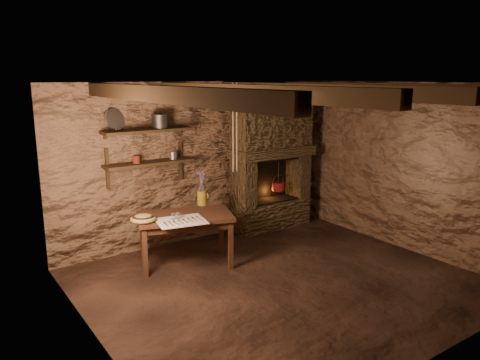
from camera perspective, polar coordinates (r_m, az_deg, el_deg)
floor at (r=5.90m, az=4.88°, el=-12.33°), size 4.50×4.50×0.00m
back_wall at (r=7.12m, az=-5.24°, el=2.18°), size 4.50×0.04×2.40m
front_wall at (r=4.22m, az=22.81°, el=-6.06°), size 4.50×0.04×2.40m
left_wall at (r=4.46m, az=-17.84°, el=-4.72°), size 0.04×4.00×2.40m
right_wall at (r=7.12m, az=19.17°, el=1.54°), size 0.04×4.00×2.40m
ceiling at (r=5.35m, az=5.36°, el=11.69°), size 4.50×4.00×0.04m
beam_far_left at (r=4.54m, az=-9.59°, el=10.28°), size 0.14×3.95×0.16m
beam_mid_left at (r=5.04m, az=0.91°, el=10.66°), size 0.14×3.95×0.16m
beam_mid_right at (r=5.69m, az=9.28°, el=10.72°), size 0.14×3.95×0.16m
beam_far_right at (r=6.42m, az=15.85°, el=10.61°), size 0.14×3.95×0.16m
shelf_lower at (r=6.58m, az=-11.01°, el=2.04°), size 1.25×0.30×0.04m
shelf_upper at (r=6.52m, az=-11.18°, el=5.93°), size 1.25×0.30×0.04m
hearth at (r=7.61m, az=3.85°, el=3.09°), size 1.43×0.51×2.30m
work_table at (r=6.31m, az=-6.65°, el=-6.99°), size 1.39×1.08×0.70m
linen_cloth at (r=5.92m, az=-7.18°, el=-4.99°), size 0.68×0.59×0.01m
pewter_cutlery_row at (r=5.90m, az=-7.10°, el=-4.95°), size 0.53×0.29×0.01m
drinking_glasses at (r=6.01m, az=-7.54°, el=-4.30°), size 0.19×0.06×0.08m
stoneware_jug at (r=6.58m, az=-4.65°, el=-1.32°), size 0.15×0.14×0.48m
wooden_bowl at (r=5.97m, az=-11.72°, el=-4.67°), size 0.33×0.33×0.11m
iron_stockpot at (r=6.58m, az=-9.71°, el=6.98°), size 0.27×0.27×0.17m
tin_pan at (r=6.44m, az=-15.06°, el=7.15°), size 0.32×0.22×0.29m
small_kettle at (r=6.73m, az=-8.16°, el=2.99°), size 0.18×0.15×0.16m
rusty_tin at (r=6.50m, az=-12.51°, el=2.46°), size 0.12×0.12×0.10m
red_pot at (r=7.75m, az=4.69°, el=-0.70°), size 0.26×0.26×0.54m
hanging_ropes at (r=6.26m, az=-0.62°, el=6.35°), size 0.08×0.08×1.20m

